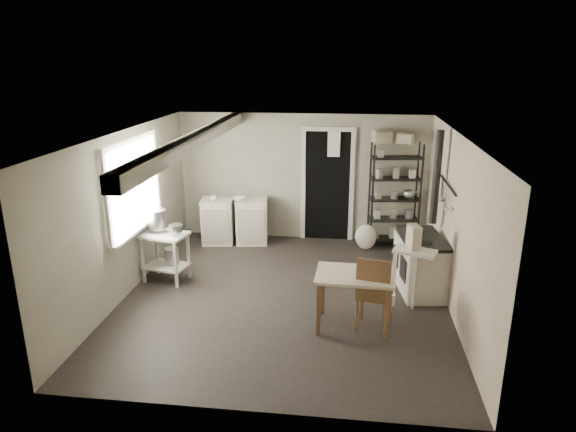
# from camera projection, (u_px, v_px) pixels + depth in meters

# --- Properties ---
(floor) EXTENTS (5.00, 5.00, 0.00)m
(floor) POSITION_uv_depth(u_px,v_px,m) (285.00, 296.00, 7.30)
(floor) COLOR black
(floor) RESTS_ON ground
(ceiling) EXTENTS (5.00, 5.00, 0.00)m
(ceiling) POSITION_uv_depth(u_px,v_px,m) (285.00, 134.00, 6.61)
(ceiling) COLOR silver
(ceiling) RESTS_ON wall_back
(wall_back) EXTENTS (4.50, 0.02, 2.30)m
(wall_back) POSITION_uv_depth(u_px,v_px,m) (303.00, 177.00, 9.32)
(wall_back) COLOR #A39D8B
(wall_back) RESTS_ON ground
(wall_front) EXTENTS (4.50, 0.02, 2.30)m
(wall_front) POSITION_uv_depth(u_px,v_px,m) (250.00, 304.00, 4.59)
(wall_front) COLOR #A39D8B
(wall_front) RESTS_ON ground
(wall_left) EXTENTS (0.02, 5.00, 2.30)m
(wall_left) POSITION_uv_depth(u_px,v_px,m) (127.00, 213.00, 7.22)
(wall_left) COLOR #A39D8B
(wall_left) RESTS_ON ground
(wall_right) EXTENTS (0.02, 5.00, 2.30)m
(wall_right) POSITION_uv_depth(u_px,v_px,m) (456.00, 225.00, 6.69)
(wall_right) COLOR #A39D8B
(wall_right) RESTS_ON ground
(window) EXTENTS (0.12, 1.76, 1.28)m
(window) POSITION_uv_depth(u_px,v_px,m) (133.00, 186.00, 7.30)
(window) COLOR silver
(window) RESTS_ON wall_left
(doorway) EXTENTS (0.96, 0.10, 2.08)m
(doorway) POSITION_uv_depth(u_px,v_px,m) (327.00, 187.00, 9.29)
(doorway) COLOR silver
(doorway) RESTS_ON ground
(ceiling_beam) EXTENTS (0.18, 5.00, 0.18)m
(ceiling_beam) POSITION_uv_depth(u_px,v_px,m) (195.00, 140.00, 6.78)
(ceiling_beam) COLOR silver
(ceiling_beam) RESTS_ON ceiling
(wallpaper_panel) EXTENTS (0.01, 5.00, 2.30)m
(wallpaper_panel) POSITION_uv_depth(u_px,v_px,m) (455.00, 225.00, 6.69)
(wallpaper_panel) COLOR beige
(wallpaper_panel) RESTS_ON wall_right
(utensil_rail) EXTENTS (0.06, 1.20, 0.44)m
(utensil_rail) POSITION_uv_depth(u_px,v_px,m) (446.00, 185.00, 7.15)
(utensil_rail) COLOR #A7A8AA
(utensil_rail) RESTS_ON wall_right
(prep_table) EXTENTS (0.73, 0.59, 0.74)m
(prep_table) POSITION_uv_depth(u_px,v_px,m) (166.00, 256.00, 7.70)
(prep_table) COLOR silver
(prep_table) RESTS_ON ground
(stockpot) EXTENTS (0.30, 0.30, 0.29)m
(stockpot) POSITION_uv_depth(u_px,v_px,m) (157.00, 219.00, 7.63)
(stockpot) COLOR #A7A8AA
(stockpot) RESTS_ON prep_table
(saucepan) EXTENTS (0.22, 0.22, 0.11)m
(saucepan) POSITION_uv_depth(u_px,v_px,m) (176.00, 228.00, 7.52)
(saucepan) COLOR #A7A8AA
(saucepan) RESTS_ON prep_table
(bucket) EXTENTS (0.27, 0.27, 0.23)m
(bucket) POSITION_uv_depth(u_px,v_px,m) (172.00, 255.00, 7.74)
(bucket) COLOR #A7A8AA
(bucket) RESTS_ON prep_table
(base_cabinets) EXTENTS (1.30, 0.69, 0.81)m
(base_cabinets) POSITION_uv_depth(u_px,v_px,m) (235.00, 218.00, 9.28)
(base_cabinets) COLOR silver
(base_cabinets) RESTS_ON ground
(mixing_bowl) EXTENTS (0.31, 0.31, 0.07)m
(mixing_bowl) POSITION_uv_depth(u_px,v_px,m) (238.00, 192.00, 9.06)
(mixing_bowl) COLOR white
(mixing_bowl) RESTS_ON base_cabinets
(counter_cup) EXTENTS (0.17, 0.17, 0.10)m
(counter_cup) POSITION_uv_depth(u_px,v_px,m) (213.00, 192.00, 9.03)
(counter_cup) COLOR white
(counter_cup) RESTS_ON base_cabinets
(shelf_rack) EXTENTS (0.91, 0.46, 1.84)m
(shelf_rack) POSITION_uv_depth(u_px,v_px,m) (395.00, 194.00, 9.01)
(shelf_rack) COLOR black
(shelf_rack) RESTS_ON ground
(shelf_jar) EXTENTS (0.11, 0.11, 0.19)m
(shelf_jar) POSITION_uv_depth(u_px,v_px,m) (380.00, 169.00, 8.96)
(shelf_jar) COLOR white
(shelf_jar) RESTS_ON shelf_rack
(storage_box_a) EXTENTS (0.35, 0.33, 0.20)m
(storage_box_a) POSITION_uv_depth(u_px,v_px,m) (382.00, 133.00, 8.75)
(storage_box_a) COLOR beige
(storage_box_a) RESTS_ON shelf_rack
(storage_box_b) EXTENTS (0.32, 0.31, 0.16)m
(storage_box_b) POSITION_uv_depth(u_px,v_px,m) (406.00, 134.00, 8.71)
(storage_box_b) COLOR beige
(storage_box_b) RESTS_ON shelf_rack
(stove) EXTENTS (0.71, 1.11, 0.82)m
(stove) POSITION_uv_depth(u_px,v_px,m) (420.00, 262.00, 7.36)
(stove) COLOR silver
(stove) RESTS_ON ground
(stovepipe) EXTENTS (0.13, 0.13, 1.43)m
(stovepipe) POSITION_uv_depth(u_px,v_px,m) (436.00, 178.00, 7.38)
(stovepipe) COLOR black
(stovepipe) RESTS_ON stove
(side_ledge) EXTENTS (0.62, 0.46, 0.84)m
(side_ledge) POSITION_uv_depth(u_px,v_px,m) (413.00, 279.00, 6.82)
(side_ledge) COLOR silver
(side_ledge) RESTS_ON ground
(oats_box) EXTENTS (0.18, 0.24, 0.32)m
(oats_box) POSITION_uv_depth(u_px,v_px,m) (414.00, 237.00, 6.70)
(oats_box) COLOR beige
(oats_box) RESTS_ON side_ledge
(work_table) EXTENTS (0.96, 0.69, 0.72)m
(work_table) POSITION_uv_depth(u_px,v_px,m) (353.00, 299.00, 6.38)
(work_table) COLOR beige
(work_table) RESTS_ON ground
(table_cup) EXTENTS (0.13, 0.13, 0.09)m
(table_cup) POSITION_uv_depth(u_px,v_px,m) (374.00, 272.00, 6.12)
(table_cup) COLOR white
(table_cup) RESTS_ON work_table
(chair) EXTENTS (0.49, 0.50, 0.99)m
(chair) POSITION_uv_depth(u_px,v_px,m) (375.00, 292.00, 6.32)
(chair) COLOR brown
(chair) RESTS_ON ground
(flour_sack) EXTENTS (0.46, 0.43, 0.44)m
(flour_sack) POSITION_uv_depth(u_px,v_px,m) (366.00, 236.00, 9.01)
(flour_sack) COLOR white
(flour_sack) RESTS_ON ground
(floor_crock) EXTENTS (0.15, 0.15, 0.17)m
(floor_crock) POSITION_uv_depth(u_px,v_px,m) (390.00, 300.00, 7.01)
(floor_crock) COLOR white
(floor_crock) RESTS_ON ground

